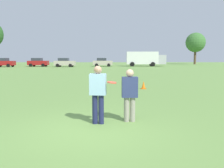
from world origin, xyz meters
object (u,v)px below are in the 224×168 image
(parked_car_center, at_px, (65,62))
(box_truck, at_px, (145,58))
(player_thrower, at_px, (98,91))
(frisbee, at_px, (112,82))
(parked_car_near_left, at_px, (4,62))
(player_defender, at_px, (130,93))
(parked_car_mid_right, at_px, (103,62))
(parked_car_mid_left, at_px, (38,62))
(traffic_cone, at_px, (144,85))

(parked_car_center, xyz_separation_m, box_truck, (17.11, 2.84, 0.83))
(player_thrower, xyz_separation_m, frisbee, (0.40, -0.15, 0.27))
(player_thrower, height_order, parked_car_center, parked_car_center)
(parked_car_near_left, bearing_deg, player_defender, -62.68)
(parked_car_near_left, xyz_separation_m, parked_car_mid_right, (20.24, 2.21, 0.00))
(parked_car_near_left, height_order, parked_car_mid_left, same)
(parked_car_near_left, bearing_deg, player_thrower, -63.82)
(parked_car_near_left, distance_m, parked_car_mid_left, 6.70)
(player_thrower, bearing_deg, player_defender, 12.60)
(parked_car_mid_left, bearing_deg, parked_car_near_left, -165.61)
(parked_car_center, relative_size, box_truck, 0.50)
(player_defender, height_order, parked_car_center, parked_car_center)
(player_thrower, relative_size, frisbee, 6.22)
(frisbee, relative_size, parked_car_mid_left, 0.06)
(parked_car_near_left, relative_size, parked_car_center, 1.00)
(parked_car_mid_right, height_order, box_truck, box_truck)
(player_thrower, xyz_separation_m, parked_car_near_left, (-20.67, 42.04, -0.03))
(player_thrower, distance_m, parked_car_center, 42.81)
(frisbee, relative_size, parked_car_mid_right, 0.06)
(frisbee, bearing_deg, parked_car_mid_right, 91.06)
(player_thrower, xyz_separation_m, parked_car_mid_left, (-14.17, 43.71, -0.03))
(frisbee, height_order, traffic_cone, frisbee)
(parked_car_center, bearing_deg, player_thrower, -78.90)
(parked_car_center, height_order, box_truck, box_truck)
(traffic_cone, xyz_separation_m, parked_car_mid_right, (-2.99, 36.65, 0.69))
(frisbee, xyz_separation_m, box_truck, (8.46, 44.99, 0.52))
(traffic_cone, bearing_deg, player_defender, -102.38)
(parked_car_near_left, relative_size, parked_car_mid_right, 1.00)
(parked_car_near_left, xyz_separation_m, box_truck, (29.53, 2.80, 0.83))
(parked_car_near_left, relative_size, parked_car_mid_left, 1.00)
(parked_car_near_left, bearing_deg, frisbee, -63.46)
(parked_car_center, bearing_deg, box_truck, 9.44)
(traffic_cone, height_order, parked_car_center, parked_car_center)
(parked_car_mid_right, distance_m, box_truck, 9.34)
(player_defender, xyz_separation_m, frisbee, (-0.54, -0.36, 0.34))
(player_defender, height_order, parked_car_mid_right, parked_car_mid_right)
(player_thrower, height_order, box_truck, box_truck)
(player_defender, bearing_deg, parked_car_center, 102.39)
(parked_car_center, relative_size, parked_car_mid_right, 1.00)
(parked_car_near_left, bearing_deg, parked_car_mid_right, 6.22)
(player_defender, bearing_deg, player_thrower, -167.40)
(player_thrower, relative_size, player_defender, 1.07)
(parked_car_near_left, bearing_deg, traffic_cone, -56.00)
(parked_car_mid_left, bearing_deg, player_defender, -70.84)
(player_thrower, height_order, player_defender, player_thrower)
(player_defender, bearing_deg, parked_car_near_left, 117.32)
(player_thrower, bearing_deg, box_truck, 78.82)
(parked_car_mid_left, xyz_separation_m, box_truck, (23.04, 1.14, 0.83))
(parked_car_mid_right, bearing_deg, frisbee, -88.94)
(player_defender, xyz_separation_m, parked_car_center, (-9.18, 41.79, 0.04))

